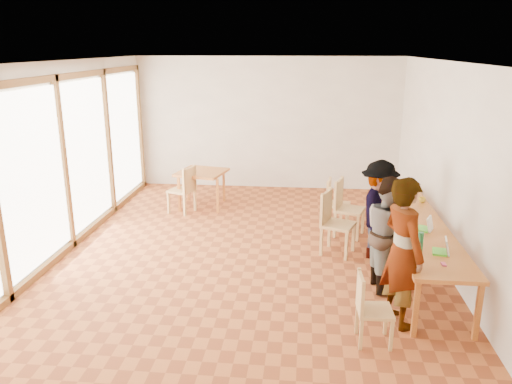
% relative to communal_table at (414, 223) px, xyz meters
% --- Properties ---
extents(ground, '(8.00, 8.00, 0.00)m').
position_rel_communal_table_xyz_m(ground, '(-2.50, 0.23, -0.70)').
color(ground, '#AC5929').
rests_on(ground, ground).
extents(wall_back, '(6.00, 0.10, 3.00)m').
position_rel_communal_table_xyz_m(wall_back, '(-2.50, 4.23, 0.80)').
color(wall_back, silver).
rests_on(wall_back, ground).
extents(wall_front, '(6.00, 0.10, 3.00)m').
position_rel_communal_table_xyz_m(wall_front, '(-2.50, -3.77, 0.80)').
color(wall_front, silver).
rests_on(wall_front, ground).
extents(wall_right, '(0.10, 8.00, 3.00)m').
position_rel_communal_table_xyz_m(wall_right, '(0.50, 0.23, 0.80)').
color(wall_right, silver).
rests_on(wall_right, ground).
extents(window_wall, '(0.10, 8.00, 3.00)m').
position_rel_communal_table_xyz_m(window_wall, '(-5.46, 0.23, 0.80)').
color(window_wall, white).
rests_on(window_wall, ground).
extents(ceiling, '(6.00, 8.00, 0.04)m').
position_rel_communal_table_xyz_m(ceiling, '(-2.50, 0.23, 2.32)').
color(ceiling, white).
rests_on(ceiling, wall_back).
extents(communal_table, '(0.80, 4.00, 0.75)m').
position_rel_communal_table_xyz_m(communal_table, '(0.00, 0.00, 0.00)').
color(communal_table, '#C56C2B').
rests_on(communal_table, ground).
extents(side_table, '(0.90, 0.90, 0.75)m').
position_rel_communal_table_xyz_m(side_table, '(-3.73, 2.61, -0.03)').
color(side_table, '#C56C2B').
rests_on(side_table, ground).
extents(chair_near, '(0.40, 0.40, 0.44)m').
position_rel_communal_table_xyz_m(chair_near, '(-0.91, -2.10, -0.20)').
color(chair_near, tan).
rests_on(chair_near, ground).
extents(chair_mid, '(0.61, 0.61, 0.54)m').
position_rel_communal_table_xyz_m(chair_mid, '(-1.18, 0.44, -0.08)').
color(chair_mid, tan).
rests_on(chair_mid, ground).
extents(chair_far, '(0.47, 0.47, 0.47)m').
position_rel_communal_table_xyz_m(chair_far, '(-1.10, 1.69, -0.16)').
color(chair_far, tan).
rests_on(chair_far, ground).
extents(chair_empty, '(0.59, 0.59, 0.53)m').
position_rel_communal_table_xyz_m(chair_empty, '(-0.94, 1.25, -0.09)').
color(chair_empty, tan).
rests_on(chair_empty, ground).
extents(chair_spare, '(0.56, 0.56, 0.50)m').
position_rel_communal_table_xyz_m(chair_spare, '(-3.97, 2.16, -0.12)').
color(chair_spare, tan).
rests_on(chair_spare, ground).
extents(person_near, '(0.67, 0.78, 1.82)m').
position_rel_communal_table_xyz_m(person_near, '(-0.48, -1.63, 0.21)').
color(person_near, gray).
rests_on(person_near, ground).
extents(person_mid, '(0.71, 0.85, 1.57)m').
position_rel_communal_table_xyz_m(person_mid, '(-0.48, -0.68, 0.08)').
color(person_mid, gray).
rests_on(person_mid, ground).
extents(person_far, '(0.85, 1.13, 1.56)m').
position_rel_communal_table_xyz_m(person_far, '(-0.49, 0.33, 0.08)').
color(person_far, gray).
rests_on(person_far, ground).
extents(laptop_near, '(0.24, 0.26, 0.20)m').
position_rel_communal_table_xyz_m(laptop_near, '(0.10, -1.23, 0.10)').
color(laptop_near, '#51D92C').
rests_on(laptop_near, communal_table).
extents(laptop_mid, '(0.28, 0.30, 0.20)m').
position_rel_communal_table_xyz_m(laptop_mid, '(0.07, -0.43, 0.10)').
color(laptop_mid, '#51D92C').
rests_on(laptop_mid, communal_table).
extents(laptop_far, '(0.25, 0.28, 0.23)m').
position_rel_communal_table_xyz_m(laptop_far, '(-0.10, 1.09, 0.11)').
color(laptop_far, '#51D92C').
rests_on(laptop_far, communal_table).
extents(yellow_mug, '(0.15, 0.15, 0.09)m').
position_rel_communal_table_xyz_m(yellow_mug, '(0.29, 0.88, 0.09)').
color(yellow_mug, yellow).
rests_on(yellow_mug, communal_table).
extents(green_bottle, '(0.07, 0.07, 0.28)m').
position_rel_communal_table_xyz_m(green_bottle, '(-0.20, -1.27, 0.19)').
color(green_bottle, '#1F693A').
rests_on(green_bottle, communal_table).
extents(clear_glass, '(0.07, 0.07, 0.09)m').
position_rel_communal_table_xyz_m(clear_glass, '(-0.01, 1.71, 0.09)').
color(clear_glass, silver).
rests_on(clear_glass, communal_table).
extents(condiment_cup, '(0.08, 0.08, 0.06)m').
position_rel_communal_table_xyz_m(condiment_cup, '(0.19, 1.42, 0.08)').
color(condiment_cup, white).
rests_on(condiment_cup, communal_table).
extents(pink_phone, '(0.05, 0.10, 0.01)m').
position_rel_communal_table_xyz_m(pink_phone, '(0.02, -1.58, 0.05)').
color(pink_phone, '#CD4169').
rests_on(pink_phone, communal_table).
extents(black_pouch, '(0.16, 0.26, 0.09)m').
position_rel_communal_table_xyz_m(black_pouch, '(-0.34, 0.19, 0.09)').
color(black_pouch, black).
rests_on(black_pouch, communal_table).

